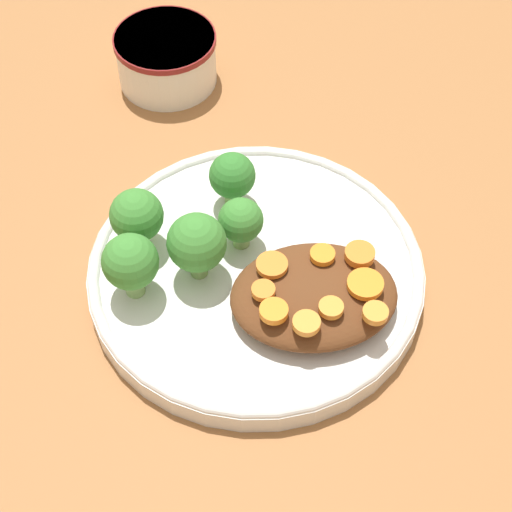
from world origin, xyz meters
TOP-DOWN VIEW (x-y plane):
  - ground_plane at (0.00, 0.00)m, footprint 4.00×4.00m
  - plate at (0.00, 0.00)m, footprint 0.27×0.27m
  - dip_bowl at (0.06, -0.26)m, footprint 0.10×0.10m
  - stew_mound at (-0.04, 0.04)m, footprint 0.13×0.10m
  - broccoli_floret_0 at (0.09, -0.04)m, footprint 0.04×0.04m
  - broccoli_floret_1 at (0.01, -0.07)m, footprint 0.04×0.04m
  - broccoli_floret_2 at (0.05, 0.00)m, footprint 0.05×0.05m
  - broccoli_floret_3 at (0.01, -0.03)m, footprint 0.04×0.04m
  - broccoli_floret_4 at (0.10, 0.01)m, footprint 0.04×0.04m
  - carrot_slice_0 at (-0.01, 0.07)m, footprint 0.02×0.02m
  - carrot_slice_1 at (-0.01, 0.02)m, footprint 0.02×0.02m
  - carrot_slice_2 at (-0.08, 0.05)m, footprint 0.03×0.03m
  - carrot_slice_3 at (-0.05, 0.02)m, footprint 0.02×0.02m
  - carrot_slice_4 at (-0.08, 0.02)m, footprint 0.02×0.02m
  - carrot_slice_5 at (-0.05, 0.07)m, footprint 0.02×0.02m
  - carrot_slice_6 at (-0.03, 0.08)m, footprint 0.02×0.02m
  - carrot_slice_7 at (-0.08, 0.08)m, footprint 0.02×0.02m
  - carrot_slice_8 at (0.00, 0.05)m, footprint 0.02×0.02m

SIDE VIEW (x-z plane):
  - ground_plane at x=0.00m, z-range 0.00..0.00m
  - plate at x=0.00m, z-range 0.00..0.03m
  - dip_bowl at x=0.06m, z-range 0.00..0.06m
  - stew_mound at x=-0.04m, z-range 0.02..0.05m
  - broccoli_floret_3 at x=0.01m, z-range 0.02..0.07m
  - broccoli_floret_1 at x=0.01m, z-range 0.02..0.08m
  - carrot_slice_1 at x=-0.01m, z-range 0.05..0.05m
  - carrot_slice_2 at x=-0.08m, z-range 0.05..0.05m
  - carrot_slice_3 at x=-0.05m, z-range 0.05..0.05m
  - carrot_slice_8 at x=0.00m, z-range 0.05..0.05m
  - carrot_slice_5 at x=-0.05m, z-range 0.05..0.05m
  - carrot_slice_6 at x=-0.03m, z-range 0.05..0.05m
  - carrot_slice_7 at x=-0.08m, z-range 0.05..0.06m
  - carrot_slice_0 at x=-0.01m, z-range 0.05..0.06m
  - carrot_slice_4 at x=-0.08m, z-range 0.05..0.06m
  - broccoli_floret_0 at x=0.09m, z-range 0.02..0.08m
  - broccoli_floret_4 at x=0.10m, z-range 0.03..0.09m
  - broccoli_floret_2 at x=0.05m, z-range 0.03..0.09m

